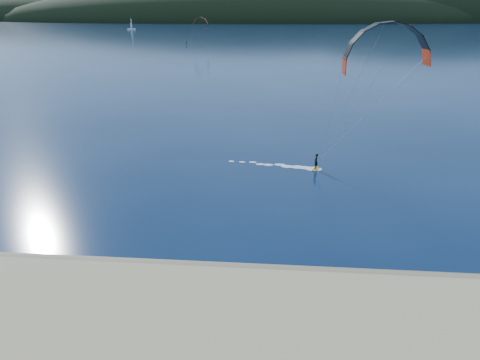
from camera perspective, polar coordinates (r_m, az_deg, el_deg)
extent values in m
plane|color=#071935|center=(27.41, -10.85, -17.62)|extent=(1800.00, 1800.00, 0.00)
cube|color=#83674C|center=(30.84, -8.71, -12.25)|extent=(220.00, 2.50, 0.10)
ellipsoid|color=black|center=(742.45, 0.22, 21.09)|extent=(840.00, 280.00, 110.00)
ellipsoid|color=black|center=(820.42, 24.02, 19.43)|extent=(600.00, 240.00, 140.00)
ellipsoid|color=black|center=(888.75, -22.60, 19.73)|extent=(520.00, 220.00, 90.00)
cube|color=gold|center=(49.67, 10.38, 1.53)|extent=(0.98, 1.59, 0.09)
imported|color=black|center=(49.34, 10.46, 2.58)|extent=(0.65, 0.79, 1.87)
cylinder|color=gray|center=(45.80, 14.81, 8.46)|extent=(0.02, 0.02, 12.99)
cube|color=gold|center=(234.79, -7.38, 18.01)|extent=(0.64, 1.57, 0.09)
imported|color=black|center=(234.72, -7.39, 18.25)|extent=(0.80, 0.98, 1.89)
cylinder|color=gray|center=(230.69, -6.42, 19.42)|extent=(0.02, 0.02, 13.41)
cube|color=white|center=(435.18, -14.78, 19.52)|extent=(7.69, 2.51, 1.35)
cylinder|color=white|center=(435.01, -14.85, 20.21)|extent=(0.19, 0.19, 10.57)
cube|color=white|center=(436.27, -14.78, 20.22)|extent=(0.06, 2.50, 7.69)
cube|color=white|center=(433.59, -14.88, 19.95)|extent=(0.06, 1.92, 4.81)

